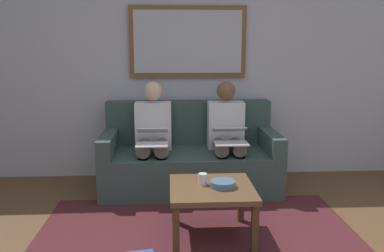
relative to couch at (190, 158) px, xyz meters
name	(u,v)px	position (x,y,z in m)	size (l,w,h in m)	color
wall_rear	(188,64)	(0.00, -0.48, 0.99)	(6.00, 0.12, 2.60)	#B7BCC6
area_rug	(198,240)	(0.00, 1.27, -0.31)	(2.60, 1.80, 0.01)	#4C1E23
couch	(190,158)	(0.00, 0.00, 0.00)	(1.83, 0.90, 0.90)	#384C47
framed_mirror	(188,42)	(0.00, -0.39, 1.24)	(1.30, 0.05, 0.79)	brown
coffee_table	(212,194)	(-0.11, 1.22, 0.05)	(0.65, 0.65, 0.42)	brown
cup	(203,179)	(-0.04, 1.17, 0.16)	(0.07, 0.07, 0.09)	silver
bowl	(223,184)	(-0.19, 1.23, 0.14)	(0.20, 0.20, 0.05)	slate
person_left	(227,132)	(-0.39, 0.07, 0.30)	(0.38, 0.58, 1.14)	silver
laptop_silver	(230,135)	(-0.39, 0.31, 0.31)	(0.33, 0.36, 0.16)	silver
person_right	(153,133)	(0.39, 0.07, 0.30)	(0.38, 0.58, 1.14)	silver
laptop_white	(152,136)	(0.39, 0.30, 0.31)	(0.31, 0.37, 0.16)	white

